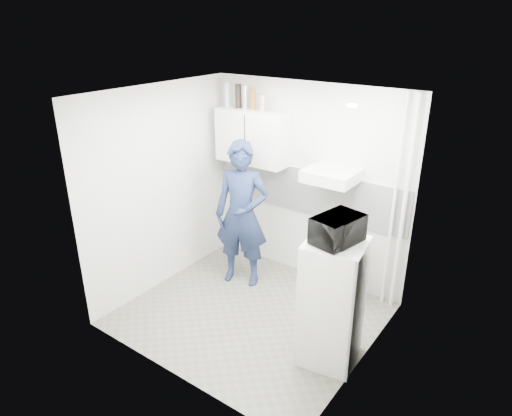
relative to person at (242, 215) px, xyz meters
The scene contains 22 objects.
floor 1.25m from the person, 45.44° to the right, with size 2.80×2.80×0.00m, color slate.
ceiling 1.82m from the person, 45.44° to the right, with size 2.80×2.80×0.00m, color white.
wall_back 0.94m from the person, 51.16° to the left, with size 2.80×2.80×0.00m, color silver.
wall_left 1.07m from the person, 146.40° to the right, with size 2.60×2.60×0.00m, color silver.
wall_right 2.06m from the person, 16.06° to the right, with size 2.60×2.60×0.00m, color silver.
person is the anchor object (origin of this frame).
stove 1.42m from the person, 19.84° to the left, with size 0.48×0.48×0.76m, color silver.
fridge 1.81m from the person, 22.52° to the right, with size 0.56×0.56×1.35m, color white.
stove_top 1.30m from the person, 19.84° to the left, with size 0.46×0.46×0.03m, color black.
saucepan 1.35m from the person, 19.30° to the left, with size 0.16×0.16×0.09m, color silver.
microwave 1.86m from the person, 22.52° to the right, with size 0.33×0.48×0.27m, color black.
bottle_a 1.61m from the person, 140.19° to the left, with size 0.07×0.07×0.32m, color #B2B7BC.
bottle_b 1.54m from the person, 129.86° to the left, with size 0.08×0.08×0.30m, color black.
bottle_c 1.51m from the person, 121.91° to the left, with size 0.07×0.07×0.29m, color silver.
bottle_d 1.48m from the person, 110.29° to the left, with size 0.06×0.06×0.28m, color brown.
canister_a 1.44m from the person, 96.01° to the left, with size 0.08×0.08×0.21m, color silver.
upper_cabinet 1.04m from the person, 110.94° to the left, with size 1.00×0.35×0.70m, color white.
range_hood 1.25m from the person, 23.56° to the left, with size 0.60×0.50×0.14m, color silver.
backsplash 0.90m from the person, 50.54° to the left, with size 2.74×0.03×0.60m, color white.
pipe_a 1.98m from the person, 18.15° to the left, with size 0.05×0.05×2.60m, color silver.
pipe_b 1.87m from the person, 19.32° to the left, with size 0.04×0.04×2.60m, color silver.
ceiling_spot_fixture 2.26m from the person, 13.13° to the right, with size 0.10×0.10×0.02m, color white.
Camera 1 is at (2.72, -3.67, 3.32)m, focal length 32.00 mm.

